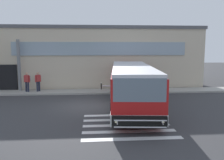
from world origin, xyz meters
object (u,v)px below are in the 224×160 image
entry_support_column (19,65)px  passenger_near_column (27,81)px  bus_main_foreground (132,86)px  passenger_by_doorway (38,81)px

entry_support_column → passenger_near_column: size_ratio=2.66×
bus_main_foreground → passenger_near_column: bus_main_foreground is taller
bus_main_foreground → passenger_near_column: 9.62m
entry_support_column → bus_main_foreground: bearing=-32.5°
bus_main_foreground → passenger_by_doorway: (-7.29, 5.20, -0.25)m
entry_support_column → bus_main_foreground: (8.98, -5.72, -1.04)m
passenger_near_column → entry_support_column: bearing=141.7°
bus_main_foreground → passenger_near_column: bearing=148.1°
passenger_near_column → passenger_by_doorway: same height
passenger_by_doorway → bus_main_foreground: bearing=-35.5°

